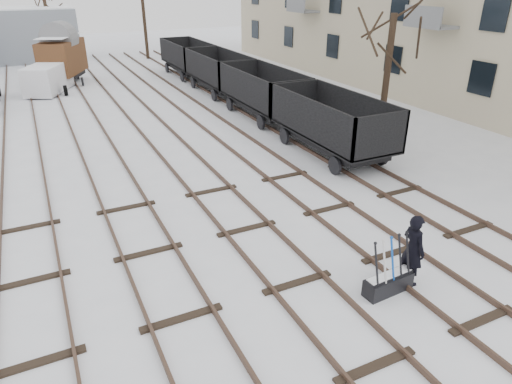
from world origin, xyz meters
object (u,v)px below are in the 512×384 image
ground_frame (388,282)px  box_van_wagon (62,56)px  freight_wagon_a (331,132)px  worker (413,250)px  panel_van (48,78)px

ground_frame → box_van_wagon: box_van_wagon is taller
ground_frame → freight_wagon_a: (4.19, 8.61, 0.69)m
freight_wagon_a → worker: bearing=-112.0°
freight_wagon_a → ground_frame: bearing=-116.0°
worker → panel_van: worker is taller
ground_frame → freight_wagon_a: freight_wagon_a is taller
ground_frame → worker: bearing=3.7°
worker → box_van_wagon: bearing=10.8°
worker → freight_wagon_a: bearing=-21.8°
freight_wagon_a → panel_van: bearing=119.6°
ground_frame → freight_wagon_a: bearing=60.2°
box_van_wagon → panel_van: box_van_wagon is taller
ground_frame → panel_van: bearing=98.7°
box_van_wagon → panel_van: (-1.26, -2.61, -0.95)m
box_van_wagon → panel_van: bearing=-91.6°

